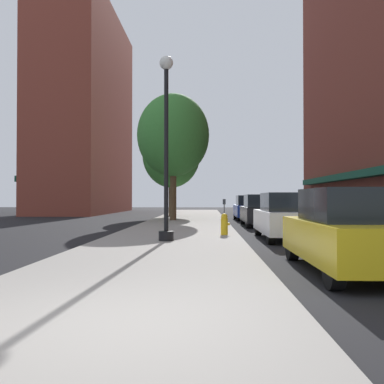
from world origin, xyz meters
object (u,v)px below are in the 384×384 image
(car_yellow, at_px, (349,232))
(tree_near, at_px, (171,155))
(car_blue, at_px, (249,208))
(parking_meter_near, at_px, (224,209))
(fire_hydrant, at_px, (224,224))
(car_white, at_px, (286,217))
(car_black, at_px, (260,211))
(lamppost, at_px, (166,144))
(tree_mid, at_px, (173,135))

(car_yellow, bearing_deg, tree_near, 103.49)
(car_blue, bearing_deg, parking_meter_near, -102.43)
(car_yellow, bearing_deg, fire_hydrant, 107.15)
(car_white, xyz_separation_m, car_black, (0.00, 6.93, 0.00))
(car_black, bearing_deg, lamppost, -117.56)
(tree_near, xyz_separation_m, car_white, (5.49, -16.37, -3.97))
(tree_near, relative_size, car_yellow, 1.67)
(fire_hydrant, height_order, tree_near, tree_near)
(lamppost, bearing_deg, car_yellow, -49.71)
(lamppost, distance_m, car_yellow, 6.77)
(car_white, height_order, car_black, same)
(car_yellow, relative_size, car_black, 1.00)
(fire_hydrant, xyz_separation_m, parking_meter_near, (0.21, 5.08, 0.43))
(tree_near, distance_m, car_black, 11.62)
(tree_near, distance_m, tree_mid, 5.77)
(parking_meter_near, relative_size, tree_near, 0.18)
(fire_hydrant, height_order, car_black, car_black)
(fire_hydrant, relative_size, parking_meter_near, 0.60)
(tree_near, xyz_separation_m, car_blue, (5.49, -3.30, -3.97))
(car_white, bearing_deg, car_black, 89.29)
(tree_near, bearing_deg, car_blue, -31.00)
(lamppost, relative_size, tree_near, 0.82)
(car_yellow, height_order, car_white, same)
(tree_near, bearing_deg, car_white, -71.45)
(lamppost, bearing_deg, tree_mid, 93.66)
(fire_hydrant, distance_m, car_blue, 12.77)
(parking_meter_near, bearing_deg, car_black, 34.95)
(car_black, distance_m, car_blue, 6.14)
(lamppost, relative_size, parking_meter_near, 4.50)
(fire_hydrant, xyz_separation_m, car_black, (2.16, 6.44, 0.29))
(tree_mid, bearing_deg, car_black, -37.39)
(parking_meter_near, distance_m, tree_mid, 7.35)
(tree_near, distance_m, car_white, 17.72)
(tree_mid, height_order, car_blue, tree_mid)
(tree_near, bearing_deg, lamppost, -85.57)
(tree_mid, bearing_deg, car_blue, 26.21)
(fire_hydrant, bearing_deg, lamppost, -132.22)
(car_yellow, bearing_deg, car_white, 89.97)
(car_yellow, distance_m, car_white, 6.48)
(fire_hydrant, bearing_deg, car_white, -12.73)
(lamppost, relative_size, fire_hydrant, 7.47)
(fire_hydrant, height_order, car_white, car_white)
(car_black, xyz_separation_m, car_blue, (0.00, 6.14, 0.00))
(tree_mid, xyz_separation_m, car_white, (4.88, -10.66, -4.55))
(car_white, bearing_deg, car_yellow, -90.71)
(lamppost, height_order, tree_near, tree_near)
(tree_mid, relative_size, car_yellow, 1.82)
(car_white, bearing_deg, fire_hydrant, 166.55)
(lamppost, xyz_separation_m, car_blue, (4.10, 14.72, -2.39))
(tree_mid, relative_size, car_white, 1.82)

